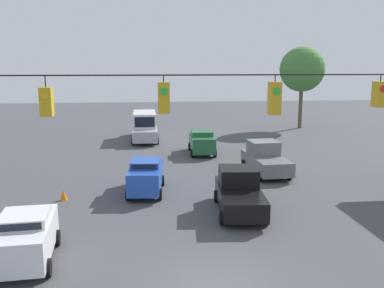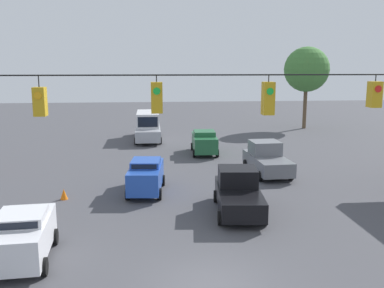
{
  "view_description": "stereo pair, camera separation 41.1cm",
  "coord_description": "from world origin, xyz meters",
  "px_view_note": "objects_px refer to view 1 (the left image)",
  "views": [
    {
      "loc": [
        2.14,
        12.86,
        7.23
      ],
      "look_at": [
        -0.42,
        -10.14,
        2.89
      ],
      "focal_mm": 40.0,
      "sensor_mm": 36.0,
      "label": 1
    },
    {
      "loc": [
        1.73,
        12.9,
        7.23
      ],
      "look_at": [
        -0.42,
        -10.14,
        2.89
      ],
      "focal_mm": 40.0,
      "sensor_mm": 36.0,
      "label": 2
    }
  ],
  "objects_px": {
    "traffic_cone_fourth": "(64,195)",
    "traffic_cone_nearest": "(22,260)",
    "traffic_cone_third": "(49,212)",
    "overhead_signal_span": "(219,148)",
    "sedan_green_oncoming_deep": "(202,142)",
    "tree_horizon_left": "(302,70)",
    "sedan_blue_withflow_mid": "(146,176)",
    "sedan_white_parked_shoulder": "(26,237)",
    "pickup_truck_grey_oncoming_far": "(265,159)",
    "pickup_truck_black_crossing_near": "(239,192)",
    "traffic_cone_second": "(35,236)",
    "box_truck_silver_withflow_deep": "(145,126)"
  },
  "relations": [
    {
      "from": "traffic_cone_fourth",
      "to": "traffic_cone_nearest",
      "type": "bearing_deg",
      "value": 89.52
    },
    {
      "from": "traffic_cone_nearest",
      "to": "traffic_cone_third",
      "type": "distance_m",
      "value": 5.17
    },
    {
      "from": "overhead_signal_span",
      "to": "traffic_cone_fourth",
      "type": "height_order",
      "value": "overhead_signal_span"
    },
    {
      "from": "sedan_green_oncoming_deep",
      "to": "tree_horizon_left",
      "type": "xyz_separation_m",
      "value": [
        -13.04,
        -12.88,
        5.63
      ]
    },
    {
      "from": "sedan_blue_withflow_mid",
      "to": "sedan_white_parked_shoulder",
      "type": "relative_size",
      "value": 1.05
    },
    {
      "from": "overhead_signal_span",
      "to": "pickup_truck_grey_oncoming_far",
      "type": "xyz_separation_m",
      "value": [
        -5.83,
        -15.18,
        -3.83
      ]
    },
    {
      "from": "pickup_truck_black_crossing_near",
      "to": "traffic_cone_second",
      "type": "relative_size",
      "value": 8.97
    },
    {
      "from": "tree_horizon_left",
      "to": "sedan_white_parked_shoulder",
      "type": "bearing_deg",
      "value": 54.99
    },
    {
      "from": "traffic_cone_nearest",
      "to": "overhead_signal_span",
      "type": "bearing_deg",
      "value": 156.65
    },
    {
      "from": "traffic_cone_second",
      "to": "traffic_cone_fourth",
      "type": "xyz_separation_m",
      "value": [
        -0.16,
        -5.59,
        0.0
      ]
    },
    {
      "from": "sedan_white_parked_shoulder",
      "to": "sedan_green_oncoming_deep",
      "type": "height_order",
      "value": "sedan_green_oncoming_deep"
    },
    {
      "from": "traffic_cone_third",
      "to": "traffic_cone_fourth",
      "type": "relative_size",
      "value": 1.0
    },
    {
      "from": "traffic_cone_second",
      "to": "traffic_cone_third",
      "type": "bearing_deg",
      "value": -88.92
    },
    {
      "from": "pickup_truck_grey_oncoming_far",
      "to": "traffic_cone_third",
      "type": "relative_size",
      "value": 8.99
    },
    {
      "from": "pickup_truck_grey_oncoming_far",
      "to": "pickup_truck_black_crossing_near",
      "type": "bearing_deg",
      "value": 65.0
    },
    {
      "from": "pickup_truck_grey_oncoming_far",
      "to": "traffic_cone_second",
      "type": "xyz_separation_m",
      "value": [
        12.56,
        10.06,
        -0.69
      ]
    },
    {
      "from": "traffic_cone_fourth",
      "to": "pickup_truck_black_crossing_near",
      "type": "bearing_deg",
      "value": 162.73
    },
    {
      "from": "sedan_white_parked_shoulder",
      "to": "traffic_cone_nearest",
      "type": "bearing_deg",
      "value": 81.48
    },
    {
      "from": "box_truck_silver_withflow_deep",
      "to": "traffic_cone_nearest",
      "type": "relative_size",
      "value": 12.93
    },
    {
      "from": "pickup_truck_black_crossing_near",
      "to": "traffic_cone_third",
      "type": "relative_size",
      "value": 8.97
    },
    {
      "from": "pickup_truck_black_crossing_near",
      "to": "traffic_cone_nearest",
      "type": "xyz_separation_m",
      "value": [
        9.08,
        5.04,
        -0.69
      ]
    },
    {
      "from": "sedan_white_parked_shoulder",
      "to": "sedan_green_oncoming_deep",
      "type": "xyz_separation_m",
      "value": [
        -9.03,
        -18.63,
        0.0
      ]
    },
    {
      "from": "box_truck_silver_withflow_deep",
      "to": "traffic_cone_second",
      "type": "relative_size",
      "value": 12.93
    },
    {
      "from": "pickup_truck_grey_oncoming_far",
      "to": "traffic_cone_second",
      "type": "height_order",
      "value": "pickup_truck_grey_oncoming_far"
    },
    {
      "from": "sedan_blue_withflow_mid",
      "to": "pickup_truck_grey_oncoming_far",
      "type": "bearing_deg",
      "value": -155.94
    },
    {
      "from": "sedan_green_oncoming_deep",
      "to": "traffic_cone_nearest",
      "type": "distance_m",
      "value": 21.18
    },
    {
      "from": "pickup_truck_grey_oncoming_far",
      "to": "sedan_blue_withflow_mid",
      "type": "bearing_deg",
      "value": 24.06
    },
    {
      "from": "sedan_green_oncoming_deep",
      "to": "traffic_cone_fourth",
      "type": "height_order",
      "value": "sedan_green_oncoming_deep"
    },
    {
      "from": "traffic_cone_third",
      "to": "tree_horizon_left",
      "type": "height_order",
      "value": "tree_horizon_left"
    },
    {
      "from": "sedan_white_parked_shoulder",
      "to": "tree_horizon_left",
      "type": "distance_m",
      "value": 38.88
    },
    {
      "from": "sedan_blue_withflow_mid",
      "to": "traffic_cone_nearest",
      "type": "xyz_separation_m",
      "value": [
        4.5,
        8.75,
        -0.7
      ]
    },
    {
      "from": "pickup_truck_grey_oncoming_far",
      "to": "overhead_signal_span",
      "type": "bearing_deg",
      "value": 69.01
    },
    {
      "from": "overhead_signal_span",
      "to": "sedan_green_oncoming_deep",
      "type": "distance_m",
      "value": 22.45
    },
    {
      "from": "traffic_cone_nearest",
      "to": "traffic_cone_fourth",
      "type": "distance_m",
      "value": 7.84
    },
    {
      "from": "box_truck_silver_withflow_deep",
      "to": "sedan_blue_withflow_mid",
      "type": "distance_m",
      "value": 17.49
    },
    {
      "from": "sedan_white_parked_shoulder",
      "to": "traffic_cone_third",
      "type": "distance_m",
      "value": 4.75
    },
    {
      "from": "box_truck_silver_withflow_deep",
      "to": "tree_horizon_left",
      "type": "bearing_deg",
      "value": -161.97
    },
    {
      "from": "sedan_white_parked_shoulder",
      "to": "sedan_green_oncoming_deep",
      "type": "bearing_deg",
      "value": -115.86
    },
    {
      "from": "overhead_signal_span",
      "to": "traffic_cone_nearest",
      "type": "relative_size",
      "value": 36.19
    },
    {
      "from": "overhead_signal_span",
      "to": "traffic_cone_fourth",
      "type": "xyz_separation_m",
      "value": [
        6.58,
        -10.71,
        -4.52
      ]
    },
    {
      "from": "tree_horizon_left",
      "to": "traffic_cone_nearest",
      "type": "bearing_deg",
      "value": 55.31
    },
    {
      "from": "sedan_white_parked_shoulder",
      "to": "pickup_truck_black_crossing_near",
      "type": "bearing_deg",
      "value": -153.16
    },
    {
      "from": "traffic_cone_third",
      "to": "traffic_cone_nearest",
      "type": "bearing_deg",
      "value": 91.61
    },
    {
      "from": "traffic_cone_nearest",
      "to": "traffic_cone_second",
      "type": "relative_size",
      "value": 1.0
    },
    {
      "from": "sedan_green_oncoming_deep",
      "to": "traffic_cone_second",
      "type": "xyz_separation_m",
      "value": [
        9.19,
        16.86,
        -0.7
      ]
    },
    {
      "from": "pickup_truck_grey_oncoming_far",
      "to": "sedan_white_parked_shoulder",
      "type": "height_order",
      "value": "pickup_truck_grey_oncoming_far"
    },
    {
      "from": "pickup_truck_black_crossing_near",
      "to": "traffic_cone_fourth",
      "type": "bearing_deg",
      "value": -17.27
    },
    {
      "from": "sedan_blue_withflow_mid",
      "to": "sedan_green_oncoming_deep",
      "type": "xyz_separation_m",
      "value": [
        -4.6,
        -10.36,
        -0.01
      ]
    },
    {
      "from": "tree_horizon_left",
      "to": "traffic_cone_second",
      "type": "bearing_deg",
      "value": 53.21
    },
    {
      "from": "box_truck_silver_withflow_deep",
      "to": "traffic_cone_second",
      "type": "xyz_separation_m",
      "value": [
        4.56,
        23.99,
        -1.04
      ]
    }
  ]
}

